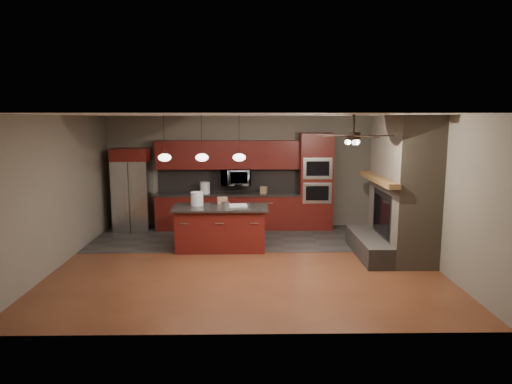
{
  "coord_description": "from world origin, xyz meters",
  "views": [
    {
      "loc": [
        0.04,
        -8.48,
        2.73
      ],
      "look_at": [
        0.19,
        0.6,
        1.27
      ],
      "focal_mm": 32.0,
      "sensor_mm": 36.0,
      "label": 1
    }
  ],
  "objects_px": {
    "paint_can": "(225,205)",
    "counter_bucket": "(205,188)",
    "microwave": "(236,177)",
    "white_bucket": "(197,199)",
    "oven_tower": "(316,182)",
    "cardboard_box": "(222,200)",
    "refrigerator": "(133,190)",
    "counter_box": "(264,190)",
    "paint_tray": "(238,205)",
    "kitchen_island": "(221,228)"
  },
  "relations": [
    {
      "from": "microwave",
      "to": "paint_can",
      "type": "xyz_separation_m",
      "value": [
        -0.17,
        -2.02,
        -0.32
      ]
    },
    {
      "from": "oven_tower",
      "to": "white_bucket",
      "type": "height_order",
      "value": "oven_tower"
    },
    {
      "from": "paint_tray",
      "to": "counter_box",
      "type": "relative_size",
      "value": 2.08
    },
    {
      "from": "cardboard_box",
      "to": "white_bucket",
      "type": "bearing_deg",
      "value": -165.09
    },
    {
      "from": "oven_tower",
      "to": "counter_box",
      "type": "height_order",
      "value": "oven_tower"
    },
    {
      "from": "oven_tower",
      "to": "counter_box",
      "type": "relative_size",
      "value": 13.31
    },
    {
      "from": "refrigerator",
      "to": "counter_bucket",
      "type": "height_order",
      "value": "refrigerator"
    },
    {
      "from": "microwave",
      "to": "refrigerator",
      "type": "distance_m",
      "value": 2.56
    },
    {
      "from": "oven_tower",
      "to": "paint_can",
      "type": "distance_m",
      "value": 2.91
    },
    {
      "from": "counter_bucket",
      "to": "microwave",
      "type": "bearing_deg",
      "value": 3.7
    },
    {
      "from": "kitchen_island",
      "to": "counter_box",
      "type": "bearing_deg",
      "value": 61.48
    },
    {
      "from": "refrigerator",
      "to": "counter_bucket",
      "type": "bearing_deg",
      "value": 2.63
    },
    {
      "from": "microwave",
      "to": "paint_tray",
      "type": "bearing_deg",
      "value": -87.28
    },
    {
      "from": "white_bucket",
      "to": "paint_tray",
      "type": "relative_size",
      "value": 0.77
    },
    {
      "from": "microwave",
      "to": "paint_can",
      "type": "relative_size",
      "value": 4.08
    },
    {
      "from": "white_bucket",
      "to": "paint_tray",
      "type": "xyz_separation_m",
      "value": [
        0.87,
        -0.12,
        -0.12
      ]
    },
    {
      "from": "refrigerator",
      "to": "paint_tray",
      "type": "distance_m",
      "value": 3.15
    },
    {
      "from": "paint_tray",
      "to": "refrigerator",
      "type": "bearing_deg",
      "value": 140.06
    },
    {
      "from": "kitchen_island",
      "to": "cardboard_box",
      "type": "xyz_separation_m",
      "value": [
        0.02,
        0.36,
        0.52
      ]
    },
    {
      "from": "paint_can",
      "to": "counter_box",
      "type": "distance_m",
      "value": 2.1
    },
    {
      "from": "paint_can",
      "to": "white_bucket",
      "type": "bearing_deg",
      "value": 156.08
    },
    {
      "from": "paint_can",
      "to": "counter_box",
      "type": "xyz_separation_m",
      "value": [
        0.85,
        1.92,
        0.01
      ]
    },
    {
      "from": "microwave",
      "to": "white_bucket",
      "type": "xyz_separation_m",
      "value": [
        -0.78,
        -1.74,
        -0.24
      ]
    },
    {
      "from": "paint_can",
      "to": "kitchen_island",
      "type": "bearing_deg",
      "value": 131.99
    },
    {
      "from": "kitchen_island",
      "to": "paint_tray",
      "type": "distance_m",
      "value": 0.6
    },
    {
      "from": "white_bucket",
      "to": "counter_bucket",
      "type": "distance_m",
      "value": 1.7
    },
    {
      "from": "oven_tower",
      "to": "cardboard_box",
      "type": "relative_size",
      "value": 11.15
    },
    {
      "from": "white_bucket",
      "to": "cardboard_box",
      "type": "relative_size",
      "value": 1.34
    },
    {
      "from": "white_bucket",
      "to": "counter_box",
      "type": "height_order",
      "value": "white_bucket"
    },
    {
      "from": "microwave",
      "to": "counter_box",
      "type": "distance_m",
      "value": 0.76
    },
    {
      "from": "kitchen_island",
      "to": "white_bucket",
      "type": "xyz_separation_m",
      "value": [
        -0.5,
        0.15,
        0.6
      ]
    },
    {
      "from": "microwave",
      "to": "counter_box",
      "type": "bearing_deg",
      "value": -8.27
    },
    {
      "from": "paint_can",
      "to": "paint_tray",
      "type": "distance_m",
      "value": 0.3
    },
    {
      "from": "kitchen_island",
      "to": "counter_bucket",
      "type": "height_order",
      "value": "counter_bucket"
    },
    {
      "from": "kitchen_island",
      "to": "paint_can",
      "type": "height_order",
      "value": "paint_can"
    },
    {
      "from": "refrigerator",
      "to": "counter_bucket",
      "type": "xyz_separation_m",
      "value": [
        1.77,
        0.08,
        0.03
      ]
    },
    {
      "from": "refrigerator",
      "to": "cardboard_box",
      "type": "bearing_deg",
      "value": -31.52
    },
    {
      "from": "counter_bucket",
      "to": "counter_box",
      "type": "xyz_separation_m",
      "value": [
        1.46,
        -0.05,
        -0.05
      ]
    },
    {
      "from": "oven_tower",
      "to": "microwave",
      "type": "distance_m",
      "value": 1.98
    },
    {
      "from": "microwave",
      "to": "refrigerator",
      "type": "bearing_deg",
      "value": -177.04
    },
    {
      "from": "counter_bucket",
      "to": "refrigerator",
      "type": "bearing_deg",
      "value": -177.37
    },
    {
      "from": "microwave",
      "to": "white_bucket",
      "type": "height_order",
      "value": "microwave"
    },
    {
      "from": "paint_tray",
      "to": "counter_bucket",
      "type": "distance_m",
      "value": 2.01
    },
    {
      "from": "microwave",
      "to": "counter_box",
      "type": "xyz_separation_m",
      "value": [
        0.69,
        -0.1,
        -0.31
      ]
    },
    {
      "from": "oven_tower",
      "to": "cardboard_box",
      "type": "bearing_deg",
      "value": -146.57
    },
    {
      "from": "refrigerator",
      "to": "counter_bucket",
      "type": "distance_m",
      "value": 1.77
    },
    {
      "from": "paint_can",
      "to": "counter_bucket",
      "type": "xyz_separation_m",
      "value": [
        -0.61,
        1.97,
        0.06
      ]
    },
    {
      "from": "oven_tower",
      "to": "refrigerator",
      "type": "relative_size",
      "value": 1.17
    },
    {
      "from": "oven_tower",
      "to": "counter_bucket",
      "type": "height_order",
      "value": "oven_tower"
    },
    {
      "from": "kitchen_island",
      "to": "counter_bucket",
      "type": "distance_m",
      "value": 1.99
    }
  ]
}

